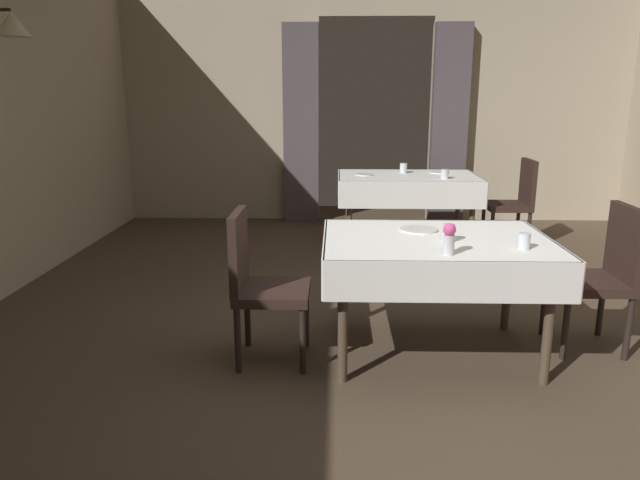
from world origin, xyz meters
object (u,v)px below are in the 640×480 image
Objects in this scene: plate_far_a at (364,175)px; plate_far_d at (439,172)px; dining_table_mid at (436,251)px; glass_mid_c at (524,241)px; plate_mid_b at (419,230)px; dining_table_far at (408,184)px; glass_far_b at (445,174)px; chair_mid_right at (603,271)px; flower_vase_mid at (449,238)px; glass_mid_d at (449,233)px; glass_far_c at (403,168)px; chair_mid_left at (259,279)px; chair_far_right at (515,199)px.

plate_far_d is (0.82, 0.20, 0.00)m from plate_far_a.
dining_table_mid is 15.14× the size of glass_mid_c.
plate_mid_b is at bearing 113.11° from dining_table_mid.
glass_far_b reaches higher than dining_table_far.
chair_mid_right is 5.32× the size of flower_vase_mid.
flower_vase_mid reaches higher than glass_mid_d.
dining_table_far is at bearing 95.45° from glass_mid_c.
dining_table_mid is 5.77× the size of plate_mid_b.
glass_mid_c is 0.84× the size of glass_far_c.
plate_far_a is at bearing -166.46° from plate_far_d.
plate_mid_b is 2.62× the size of glass_mid_c.
flower_vase_mid is (-1.07, -0.49, 0.33)m from chair_mid_right.
chair_mid_right is at bearing -71.48° from glass_far_c.
dining_table_far is 13.85× the size of glass_far_c.
plate_far_d is at bearing 81.29° from flower_vase_mid.
flower_vase_mid is 3.33m from glass_far_c.
chair_mid_right is at bearing -3.74° from plate_mid_b.
chair_mid_right is at bearing 10.98° from glass_mid_d.
chair_mid_left is 8.64× the size of glass_far_c.
glass_far_c is (0.12, 2.95, 0.14)m from dining_table_mid.
glass_far_b reaches higher than glass_mid_c.
glass_mid_d is (-0.10, -2.88, 0.14)m from dining_table_far.
chair_far_right is 3.06m from glass_mid_d.
glass_far_c reaches higher than plate_mid_b.
glass_mid_c reaches higher than dining_table_mid.
chair_mid_right is 9.54× the size of glass_far_b.
chair_mid_right reaches higher than flower_vase_mid.
chair_far_right reaches higher than glass_mid_d.
glass_far_b is (-0.58, 2.40, 0.28)m from chair_mid_right.
plate_far_d is (0.07, 3.20, -0.04)m from glass_mid_c.
plate_mid_b is 1.20× the size of plate_far_d.
chair_mid_right is 3.00m from glass_far_c.
dining_table_mid is at bearing -173.72° from chair_mid_right.
chair_mid_left reaches higher than plate_far_d.
plate_far_a is (-0.31, 3.14, -0.09)m from flower_vase_mid.
chair_mid_left is 1.00× the size of chair_far_right.
plate_mid_b is at bearing -103.96° from glass_far_b.
glass_far_b is (0.34, -0.28, 0.14)m from dining_table_far.
chair_mid_right is 10.24× the size of glass_mid_c.
dining_table_far is 15.29× the size of glass_far_b.
plate_far_d is (-0.56, 2.84, 0.24)m from chair_mid_right.
glass_mid_c is at bearing -28.50° from dining_table_mid.
chair_far_right reaches higher than glass_far_b.
glass_far_c is at bearing 85.75° from plate_mid_b.
chair_mid_right is 9.10× the size of glass_mid_d.
chair_far_right is 1.22m from glass_far_c.
flower_vase_mid is 1.62× the size of glass_far_c.
plate_far_a is (0.76, 2.88, 0.24)m from chair_mid_left.
glass_mid_c is (0.45, 0.13, -0.05)m from flower_vase_mid.
chair_far_right is at bearing 67.34° from flower_vase_mid.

